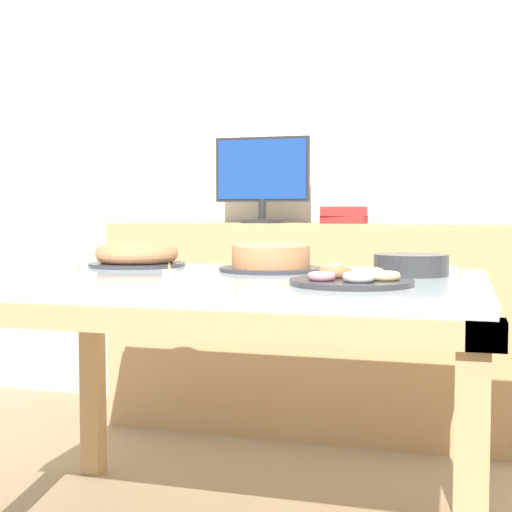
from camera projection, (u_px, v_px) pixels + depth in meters
wall_back at (325, 138)px, 3.35m from camera, size 8.00×0.10×2.60m
dining_table at (230, 311)px, 2.01m from camera, size 1.43×0.91×0.77m
sideboard at (311, 326)px, 3.11m from camera, size 1.74×0.44×0.90m
computer_monitor at (262, 180)px, 3.13m from camera, size 0.42×0.20×0.38m
book_stack at (344, 215)px, 3.04m from camera, size 0.21×0.19×0.07m
cake_chocolate_round at (271, 259)px, 2.16m from camera, size 0.32×0.32×0.08m
cake_golden_bundt at (137, 256)px, 2.35m from camera, size 0.32×0.32×0.07m
pastry_platter at (352, 279)px, 1.75m from camera, size 0.30×0.30×0.04m
plate_stack at (411, 265)px, 2.02m from camera, size 0.21×0.21×0.06m
tealight_left_edge at (451, 267)px, 2.17m from camera, size 0.04×0.04×0.04m
tealight_right_edge at (169, 272)px, 2.02m from camera, size 0.04×0.04×0.04m
tealight_near_front at (335, 266)px, 2.24m from camera, size 0.04×0.04×0.04m
tealight_near_cakes at (79, 272)px, 1.99m from camera, size 0.04×0.04×0.04m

